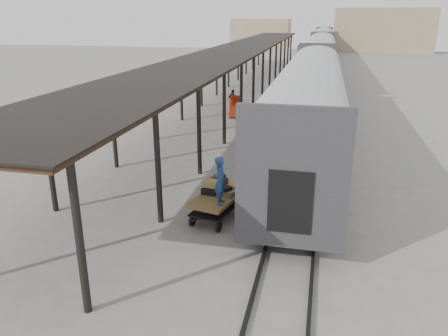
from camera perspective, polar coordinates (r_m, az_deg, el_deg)
ground at (r=16.86m, az=-1.53°, el=-4.50°), size 160.00×160.00×0.00m
train at (r=48.89m, az=12.38°, el=14.13°), size 3.45×76.01×4.01m
canopy at (r=39.69m, az=2.34°, el=15.32°), size 4.90×64.30×4.15m
rails at (r=49.39m, az=12.17°, el=11.11°), size 1.54×150.00×0.12m
building_far at (r=93.51m, az=19.91°, el=16.59°), size 18.00×10.00×8.00m
building_left at (r=97.98m, az=4.90°, el=17.11°), size 12.00×8.00×6.00m
baggage_cart at (r=15.36m, az=-0.78°, el=-4.33°), size 1.77×2.62×0.86m
suitcase_stack at (r=15.51m, az=-0.43°, el=-2.40°), size 1.41×1.19×0.56m
luggage_tug at (r=31.12m, az=1.57°, el=7.91°), size 1.24×1.71×1.37m
porter at (r=14.33m, az=-0.43°, el=-1.66°), size 0.46×0.64×1.64m
pedestrian at (r=32.93m, az=1.17°, el=8.84°), size 0.98×0.52×1.58m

